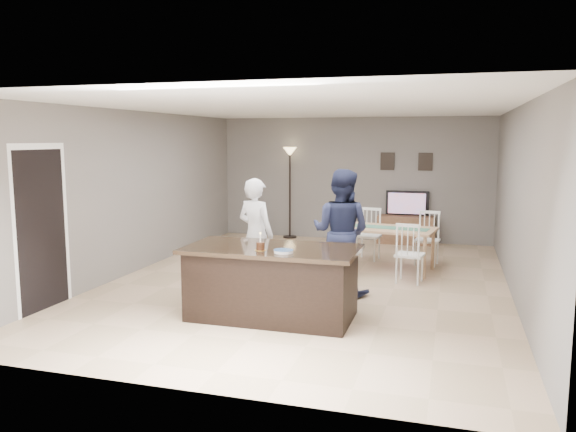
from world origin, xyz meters
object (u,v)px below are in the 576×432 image
(tv_console, at_px, (406,230))
(dining_table, at_px, (387,235))
(television, at_px, (407,203))
(plate_stack, at_px, (284,251))
(man, at_px, (341,232))
(birthday_cake, at_px, (260,246))
(floor_lamp, at_px, (290,168))
(kitchen_island, at_px, (272,282))
(woman, at_px, (256,235))

(tv_console, xyz_separation_m, dining_table, (-0.11, -2.57, 0.31))
(television, bearing_deg, tv_console, 90.00)
(plate_stack, relative_size, dining_table, 0.12)
(tv_console, relative_size, man, 0.66)
(birthday_cake, distance_m, floor_lamp, 5.99)
(kitchen_island, relative_size, television, 2.35)
(tv_console, bearing_deg, floor_lamp, 179.56)
(television, height_order, plate_stack, television)
(kitchen_island, distance_m, man, 1.55)
(man, bearing_deg, kitchen_island, 75.64)
(man, relative_size, floor_lamp, 0.89)
(kitchen_island, distance_m, plate_stack, 0.60)
(television, bearing_deg, plate_stack, 80.80)
(woman, height_order, floor_lamp, floor_lamp)
(television, relative_size, plate_stack, 3.88)
(woman, relative_size, man, 0.92)
(floor_lamp, bearing_deg, woman, -80.16)
(plate_stack, distance_m, dining_table, 3.41)
(television, distance_m, woman, 4.83)
(television, xyz_separation_m, floor_lamp, (-2.60, -0.05, 0.72))
(kitchen_island, bearing_deg, television, 77.99)
(floor_lamp, bearing_deg, kitchen_island, -75.97)
(floor_lamp, bearing_deg, tv_console, -0.44)
(kitchen_island, xyz_separation_m, birthday_cake, (-0.07, -0.22, 0.50))
(television, relative_size, woman, 0.55)
(television, height_order, woman, woman)
(birthday_cake, height_order, plate_stack, birthday_cake)
(birthday_cake, distance_m, dining_table, 3.45)
(kitchen_island, bearing_deg, dining_table, 70.02)
(man, bearing_deg, tv_console, -88.18)
(woman, bearing_deg, dining_table, -113.51)
(birthday_cake, bearing_deg, man, 66.64)
(tv_console, distance_m, television, 0.57)
(woman, bearing_deg, floor_lamp, -60.50)
(tv_console, height_order, woman, woman)
(dining_table, bearing_deg, television, 95.95)
(dining_table, bearing_deg, birthday_cake, -101.56)
(television, bearing_deg, man, 82.12)
(man, bearing_deg, television, -88.05)
(tv_console, distance_m, dining_table, 2.59)
(television, bearing_deg, floor_lamp, 1.10)
(tv_console, xyz_separation_m, birthday_cake, (-1.27, -5.79, 0.65))
(man, xyz_separation_m, birthday_cake, (-0.68, -1.57, 0.05))
(television, relative_size, birthday_cake, 4.20)
(tv_console, relative_size, floor_lamp, 0.59)
(woman, xyz_separation_m, birthday_cake, (0.56, -1.39, 0.12))
(woman, distance_m, dining_table, 2.53)
(tv_console, xyz_separation_m, man, (-0.59, -4.22, 0.61))
(woman, bearing_deg, plate_stack, 140.50)
(tv_console, bearing_deg, plate_stack, -99.31)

